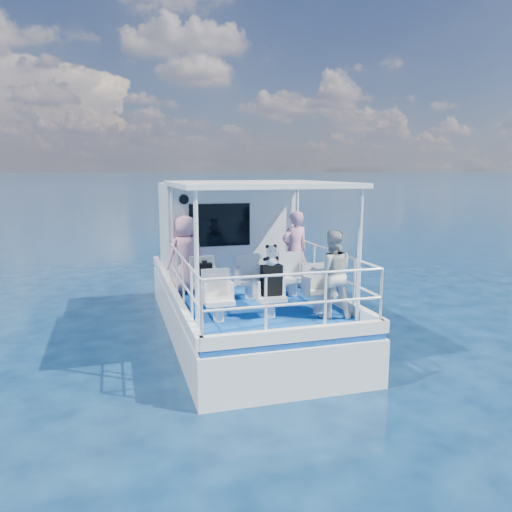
{
  "coord_description": "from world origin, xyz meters",
  "views": [
    {
      "loc": [
        -2.54,
        -8.99,
        3.38
      ],
      "look_at": [
        -0.05,
        -0.4,
        1.85
      ],
      "focal_mm": 35.0,
      "sensor_mm": 36.0,
      "label": 1
    }
  ],
  "objects_px": {
    "passenger_stbd_aft": "(332,274)",
    "panda": "(271,255)",
    "backpack_center": "(271,280)",
    "passenger_port_fwd": "(186,254)"
  },
  "relations": [
    {
      "from": "passenger_stbd_aft",
      "to": "panda",
      "type": "height_order",
      "value": "passenger_stbd_aft"
    },
    {
      "from": "panda",
      "to": "passenger_stbd_aft",
      "type": "bearing_deg",
      "value": -16.76
    },
    {
      "from": "passenger_stbd_aft",
      "to": "panda",
      "type": "xyz_separation_m",
      "value": [
        -0.98,
        0.3,
        0.32
      ]
    },
    {
      "from": "passenger_port_fwd",
      "to": "backpack_center",
      "type": "xyz_separation_m",
      "value": [
        1.14,
        -2.13,
        -0.16
      ]
    },
    {
      "from": "backpack_center",
      "to": "panda",
      "type": "bearing_deg",
      "value": -120.33
    },
    {
      "from": "passenger_stbd_aft",
      "to": "passenger_port_fwd",
      "type": "bearing_deg",
      "value": -35.59
    },
    {
      "from": "backpack_center",
      "to": "panda",
      "type": "height_order",
      "value": "panda"
    },
    {
      "from": "passenger_stbd_aft",
      "to": "panda",
      "type": "distance_m",
      "value": 1.08
    },
    {
      "from": "panda",
      "to": "passenger_port_fwd",
      "type": "bearing_deg",
      "value": 117.54
    },
    {
      "from": "passenger_stbd_aft",
      "to": "backpack_center",
      "type": "bearing_deg",
      "value": -4.86
    }
  ]
}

